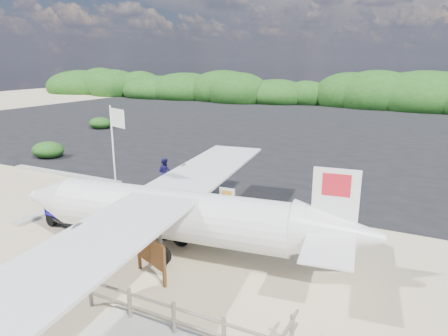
# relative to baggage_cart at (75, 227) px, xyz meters

# --- Properties ---
(ground) EXTENTS (160.00, 160.00, 0.00)m
(ground) POSITION_rel_baggage_cart_xyz_m (2.02, 0.84, 0.00)
(ground) COLOR beige
(asphalt_apron) EXTENTS (90.00, 50.00, 0.04)m
(asphalt_apron) POSITION_rel_baggage_cart_xyz_m (2.02, 30.84, 0.00)
(asphalt_apron) COLOR #B2B2B2
(asphalt_apron) RESTS_ON ground
(lagoon) EXTENTS (9.00, 7.00, 0.40)m
(lagoon) POSITION_rel_baggage_cart_xyz_m (-6.98, 2.34, 0.00)
(lagoon) COLOR #B2B2B2
(lagoon) RESTS_ON ground
(vegetation_band) EXTENTS (124.00, 8.00, 4.40)m
(vegetation_band) POSITION_rel_baggage_cart_xyz_m (2.02, 55.84, 0.00)
(vegetation_band) COLOR #B2B2B2
(vegetation_band) RESTS_ON ground
(fence) EXTENTS (6.40, 2.00, 1.10)m
(fence) POSITION_rel_baggage_cart_xyz_m (8.02, -4.16, 0.00)
(fence) COLOR #B2B2B2
(fence) RESTS_ON ground
(baggage_cart) EXTENTS (2.90, 1.94, 1.34)m
(baggage_cart) POSITION_rel_baggage_cart_xyz_m (0.00, 0.00, 0.00)
(baggage_cart) COLOR #140ED3
(baggage_cart) RESTS_ON ground
(flagpole) EXTENTS (1.19, 0.82, 5.50)m
(flagpole) POSITION_rel_baggage_cart_xyz_m (2.19, 0.40, 0.00)
(flagpole) COLOR white
(flagpole) RESTS_ON ground
(signboard) EXTENTS (1.75, 0.85, 1.50)m
(signboard) POSITION_rel_baggage_cart_xyz_m (5.68, -1.99, 0.00)
(signboard) COLOR brown
(signboard) RESTS_ON ground
(crew_a) EXTENTS (0.73, 0.55, 1.80)m
(crew_a) POSITION_rel_baggage_cart_xyz_m (2.60, 4.67, 0.90)
(crew_a) COLOR #17144C
(crew_a) RESTS_ON ground
(crew_b) EXTENTS (0.91, 0.73, 1.76)m
(crew_b) POSITION_rel_baggage_cart_xyz_m (0.27, 6.68, 0.88)
(crew_b) COLOR #17144C
(crew_b) RESTS_ON ground
(crew_c) EXTENTS (1.05, 0.51, 1.73)m
(crew_c) POSITION_rel_baggage_cart_xyz_m (2.90, 5.00, 0.86)
(crew_c) COLOR #17144C
(crew_c) RESTS_ON ground
(aircraft_large) EXTENTS (18.72, 18.72, 5.04)m
(aircraft_large) POSITION_rel_baggage_cart_xyz_m (12.94, 27.62, 0.00)
(aircraft_large) COLOR #B2B2B2
(aircraft_large) RESTS_ON ground
(aircraft_small) EXTENTS (6.81, 6.81, 2.31)m
(aircraft_small) POSITION_rel_baggage_cart_xyz_m (-3.13, 37.67, 0.00)
(aircraft_small) COLOR #B2B2B2
(aircraft_small) RESTS_ON ground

